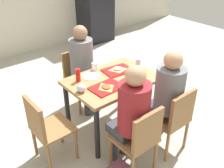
# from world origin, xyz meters

# --- Properties ---
(ground_plane) EXTENTS (10.00, 10.00, 0.02)m
(ground_plane) POSITION_xyz_m (0.00, 0.00, -0.01)
(ground_plane) COLOR #B2AD9E
(main_table) EXTENTS (1.06, 0.75, 0.74)m
(main_table) POSITION_xyz_m (0.00, 0.00, 0.63)
(main_table) COLOR #9E7247
(main_table) RESTS_ON ground_plane
(chair_near_left) EXTENTS (0.40, 0.40, 0.83)m
(chair_near_left) POSITION_xyz_m (-0.27, -0.76, 0.48)
(chair_near_left) COLOR olive
(chair_near_left) RESTS_ON ground_plane
(chair_near_right) EXTENTS (0.40, 0.40, 0.83)m
(chair_near_right) POSITION_xyz_m (0.27, -0.76, 0.48)
(chair_near_right) COLOR olive
(chair_near_right) RESTS_ON ground_plane
(chair_far_side) EXTENTS (0.40, 0.40, 0.83)m
(chair_far_side) POSITION_xyz_m (0.00, 0.76, 0.48)
(chair_far_side) COLOR olive
(chair_far_side) RESTS_ON ground_plane
(chair_left_end) EXTENTS (0.40, 0.40, 0.83)m
(chair_left_end) POSITION_xyz_m (-0.91, 0.00, 0.48)
(chair_left_end) COLOR olive
(chair_left_end) RESTS_ON ground_plane
(person_in_red) EXTENTS (0.32, 0.42, 1.24)m
(person_in_red) POSITION_xyz_m (-0.27, -0.62, 0.73)
(person_in_red) COLOR #383842
(person_in_red) RESTS_ON ground_plane
(person_in_brown_jacket) EXTENTS (0.32, 0.42, 1.24)m
(person_in_brown_jacket) POSITION_xyz_m (0.27, -0.62, 0.73)
(person_in_brown_jacket) COLOR #383842
(person_in_brown_jacket) RESTS_ON ground_plane
(person_far_side) EXTENTS (0.32, 0.42, 1.24)m
(person_far_side) POSITION_xyz_m (-0.00, 0.62, 0.73)
(person_far_side) COLOR #383842
(person_far_side) RESTS_ON ground_plane
(tray_red_near) EXTENTS (0.37, 0.27, 0.02)m
(tray_red_near) POSITION_xyz_m (-0.19, -0.13, 0.75)
(tray_red_near) COLOR red
(tray_red_near) RESTS_ON main_table
(tray_red_far) EXTENTS (0.39, 0.30, 0.02)m
(tray_red_far) POSITION_xyz_m (0.19, 0.11, 0.75)
(tray_red_far) COLOR red
(tray_red_far) RESTS_ON main_table
(paper_plate_center) EXTENTS (0.22, 0.22, 0.01)m
(paper_plate_center) POSITION_xyz_m (-0.16, 0.21, 0.75)
(paper_plate_center) COLOR white
(paper_plate_center) RESTS_ON main_table
(paper_plate_near_edge) EXTENTS (0.22, 0.22, 0.01)m
(paper_plate_near_edge) POSITION_xyz_m (0.16, -0.21, 0.75)
(paper_plate_near_edge) COLOR white
(paper_plate_near_edge) RESTS_ON main_table
(pizza_slice_a) EXTENTS (0.17, 0.19, 0.02)m
(pizza_slice_a) POSITION_xyz_m (-0.20, -0.14, 0.77)
(pizza_slice_a) COLOR tan
(pizza_slice_a) RESTS_ON tray_red_near
(pizza_slice_b) EXTENTS (0.23, 0.21, 0.02)m
(pizza_slice_b) POSITION_xyz_m (0.19, 0.12, 0.77)
(pizza_slice_b) COLOR #DBAD60
(pizza_slice_b) RESTS_ON tray_red_far
(plastic_cup_a) EXTENTS (0.07, 0.07, 0.10)m
(plastic_cup_a) POSITION_xyz_m (-0.03, 0.32, 0.79)
(plastic_cup_a) COLOR white
(plastic_cup_a) RESTS_ON main_table
(plastic_cup_b) EXTENTS (0.07, 0.07, 0.10)m
(plastic_cup_b) POSITION_xyz_m (0.03, -0.32, 0.79)
(plastic_cup_b) COLOR white
(plastic_cup_b) RESTS_ON main_table
(soda_can) EXTENTS (0.07, 0.07, 0.12)m
(soda_can) POSITION_xyz_m (0.45, 0.02, 0.80)
(soda_can) COLOR #B7BCC6
(soda_can) RESTS_ON main_table
(condiment_bottle) EXTENTS (0.06, 0.06, 0.16)m
(condiment_bottle) POSITION_xyz_m (-0.34, 0.21, 0.82)
(condiment_bottle) COLOR red
(condiment_bottle) RESTS_ON main_table
(foil_bundle) EXTENTS (0.10, 0.10, 0.10)m
(foil_bundle) POSITION_xyz_m (-0.45, -0.02, 0.79)
(foil_bundle) COLOR silver
(foil_bundle) RESTS_ON main_table
(drink_fridge) EXTENTS (0.70, 0.60, 1.90)m
(drink_fridge) POSITION_xyz_m (1.84, 2.85, 0.95)
(drink_fridge) COLOR black
(drink_fridge) RESTS_ON ground_plane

